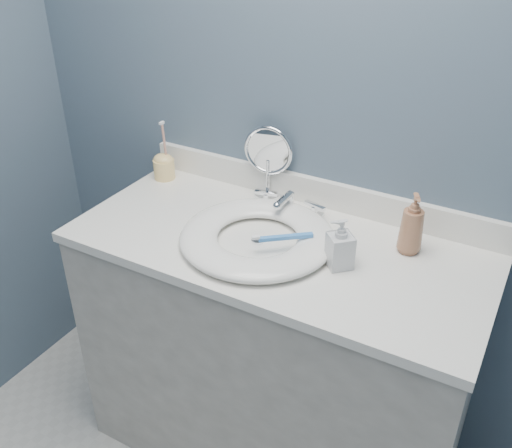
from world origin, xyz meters
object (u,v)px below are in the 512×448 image
Objects in this scene: toothbrush_holder at (164,165)px; soap_bottle_amber at (412,224)px; soap_bottle_clear at (340,243)px; makeup_mirror at (268,159)px.

soap_bottle_amber is at bearing -2.65° from toothbrush_holder.
soap_bottle_amber is 1.25× the size of soap_bottle_clear.
toothbrush_holder reaches higher than soap_bottle_amber.
soap_bottle_amber is at bearing -18.16° from makeup_mirror.
makeup_mirror is 1.37× the size of soap_bottle_amber.
soap_bottle_clear is (-0.14, -0.16, -0.02)m from soap_bottle_amber.
makeup_mirror reaches higher than soap_bottle_amber.
soap_bottle_clear is 0.77m from toothbrush_holder.
toothbrush_holder is (-0.38, -0.06, -0.09)m from makeup_mirror.
makeup_mirror is at bearing 142.38° from soap_bottle_amber.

